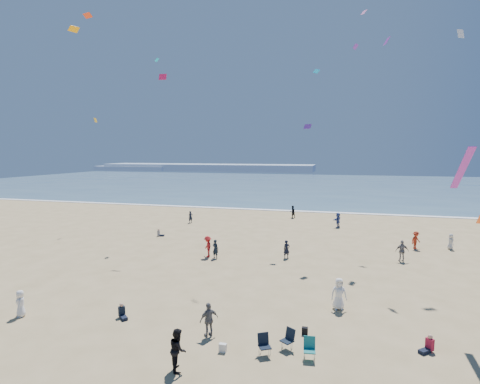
# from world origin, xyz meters

# --- Properties ---
(ground) EXTENTS (220.00, 220.00, 0.00)m
(ground) POSITION_xyz_m (0.00, 0.00, 0.00)
(ground) COLOR tan
(ground) RESTS_ON ground
(ocean) EXTENTS (220.00, 100.00, 0.06)m
(ocean) POSITION_xyz_m (0.00, 95.00, 0.03)
(ocean) COLOR #476B84
(ocean) RESTS_ON ground
(surf_line) EXTENTS (220.00, 1.20, 0.08)m
(surf_line) POSITION_xyz_m (0.00, 45.00, 0.04)
(surf_line) COLOR white
(surf_line) RESTS_ON ground
(headland_far) EXTENTS (110.00, 20.00, 3.20)m
(headland_far) POSITION_xyz_m (-60.00, 170.00, 1.60)
(headland_far) COLOR #7A8EA8
(headland_far) RESTS_ON ground
(headland_near) EXTENTS (40.00, 14.00, 2.00)m
(headland_near) POSITION_xyz_m (-100.00, 165.00, 1.00)
(headland_near) COLOR #7A8EA8
(headland_near) RESTS_ON ground
(standing_flyers) EXTENTS (31.28, 43.95, 1.89)m
(standing_flyers) POSITION_xyz_m (6.62, 16.75, 0.88)
(standing_flyers) COLOR gray
(standing_flyers) RESTS_ON ground
(seated_group) EXTENTS (24.63, 29.66, 0.84)m
(seated_group) POSITION_xyz_m (1.62, 4.18, 0.42)
(seated_group) COLOR silver
(seated_group) RESTS_ON ground
(chair_cluster) EXTENTS (2.74, 1.63, 1.00)m
(chair_cluster) POSITION_xyz_m (5.73, 2.49, 0.50)
(chair_cluster) COLOR black
(chair_cluster) RESTS_ON ground
(white_tote) EXTENTS (0.35, 0.20, 0.40)m
(white_tote) POSITION_xyz_m (2.80, 2.00, 0.20)
(white_tote) COLOR silver
(white_tote) RESTS_ON ground
(black_backpack) EXTENTS (0.30, 0.22, 0.38)m
(black_backpack) POSITION_xyz_m (6.34, 4.70, 0.19)
(black_backpack) COLOR black
(black_backpack) RESTS_ON ground
(kites_aloft) EXTENTS (48.79, 31.78, 30.62)m
(kites_aloft) POSITION_xyz_m (9.71, 13.07, 14.77)
(kites_aloft) COLOR #E51B53
(kites_aloft) RESTS_ON ground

